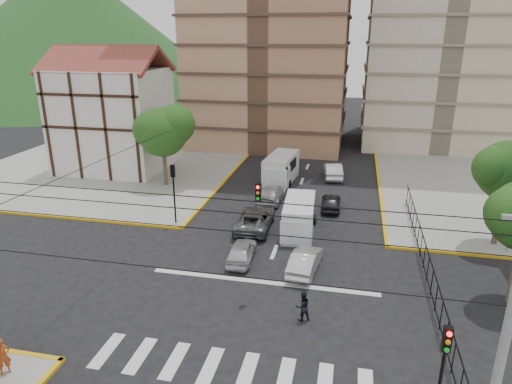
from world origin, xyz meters
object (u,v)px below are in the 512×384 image
(car_white_front_right, at_px, (305,261))
(pedestrian_sw_corner, at_px, (3,356))
(car_silver_front_left, at_px, (242,251))
(van_left_lane, at_px, (281,170))
(pedestrian_crosswalk, at_px, (303,306))
(traffic_light_se, at_px, (443,364))
(traffic_light_nw, at_px, (174,184))
(van_right_lane, at_px, (298,218))

(car_white_front_right, distance_m, pedestrian_sw_corner, 15.72)
(car_silver_front_left, relative_size, car_white_front_right, 0.92)
(van_left_lane, xyz_separation_m, car_white_front_right, (4.12, -16.34, -0.57))
(car_white_front_right, xyz_separation_m, pedestrian_sw_corner, (-11.00, -11.22, 0.29))
(pedestrian_crosswalk, bearing_deg, traffic_light_se, 102.28)
(traffic_light_nw, distance_m, car_silver_front_left, 7.83)
(traffic_light_se, height_order, van_right_lane, traffic_light_se)
(van_right_lane, xyz_separation_m, pedestrian_crosswalk, (1.48, -10.09, -0.34))
(van_left_lane, bearing_deg, traffic_light_se, -64.39)
(van_left_lane, bearing_deg, pedestrian_sw_corner, -98.18)
(car_silver_front_left, height_order, pedestrian_crosswalk, pedestrian_crosswalk)
(van_right_lane, xyz_separation_m, car_white_front_right, (1.06, -5.25, -0.46))
(traffic_light_se, relative_size, car_white_front_right, 1.09)
(traffic_light_se, height_order, pedestrian_sw_corner, traffic_light_se)
(traffic_light_se, xyz_separation_m, van_right_lane, (-6.67, 15.98, -1.99))
(van_left_lane, bearing_deg, traffic_light_nw, -111.26)
(traffic_light_nw, height_order, van_left_lane, traffic_light_nw)
(traffic_light_se, distance_m, car_white_front_right, 12.35)
(van_right_lane, bearing_deg, van_left_lane, 102.05)
(car_silver_front_left, distance_m, pedestrian_sw_corner, 13.70)
(traffic_light_se, height_order, van_left_lane, traffic_light_se)
(traffic_light_se, bearing_deg, car_white_front_right, 117.64)
(van_right_lane, xyz_separation_m, pedestrian_sw_corner, (-9.94, -16.47, -0.17))
(traffic_light_nw, xyz_separation_m, pedestrian_crosswalk, (10.40, -9.71, -2.33))
(traffic_light_se, relative_size, car_silver_front_left, 1.19)
(van_right_lane, bearing_deg, pedestrian_crosswalk, -85.06)
(traffic_light_se, bearing_deg, pedestrian_sw_corner, -178.29)
(traffic_light_nw, xyz_separation_m, car_white_front_right, (9.98, -4.87, -2.45))
(van_right_lane, bearing_deg, pedestrian_sw_corner, -124.50)
(van_right_lane, height_order, pedestrian_crosswalk, van_right_lane)
(car_white_front_right, bearing_deg, traffic_light_nw, -19.72)
(traffic_light_se, xyz_separation_m, van_left_lane, (-9.74, 27.07, -1.88))
(van_right_lane, distance_m, pedestrian_sw_corner, 19.24)
(car_white_front_right, relative_size, pedestrian_sw_corner, 2.52)
(car_white_front_right, bearing_deg, pedestrian_sw_corner, 51.88)
(traffic_light_nw, distance_m, pedestrian_crosswalk, 14.42)
(traffic_light_nw, bearing_deg, pedestrian_crosswalk, -43.03)
(traffic_light_se, distance_m, van_left_lane, 28.83)
(van_right_lane, relative_size, pedestrian_sw_corner, 3.27)
(van_right_lane, height_order, van_left_lane, van_left_lane)
(traffic_light_se, bearing_deg, traffic_light_nw, 135.00)
(car_silver_front_left, bearing_deg, pedestrian_sw_corner, 56.35)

